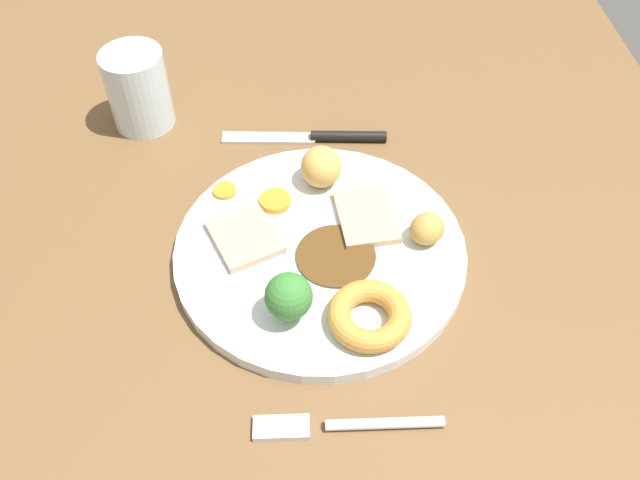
{
  "coord_description": "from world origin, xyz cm",
  "views": [
    {
      "loc": [
        -45.23,
        4.42,
        54.79
      ],
      "look_at": [
        -3.74,
        0.88,
        6.0
      ],
      "focal_mm": 38.3,
      "sensor_mm": 36.0,
      "label": 1
    }
  ],
  "objects_px": {
    "meat_slice_main": "(245,237)",
    "carrot_coin_back": "(225,191)",
    "fork": "(342,425)",
    "carrot_coin_front": "(275,201)",
    "meat_slice_under": "(366,217)",
    "knife": "(319,137)",
    "yorkshire_pudding": "(369,316)",
    "water_glass": "(138,89)",
    "roast_potato_left": "(325,166)",
    "roast_potato_right": "(427,229)",
    "dinner_plate": "(320,251)",
    "broccoli_floret": "(289,297)"
  },
  "relations": [
    {
      "from": "meat_slice_main",
      "to": "carrot_coin_back",
      "type": "relative_size",
      "value": 2.88
    },
    {
      "from": "fork",
      "to": "carrot_coin_front",
      "type": "bearing_deg",
      "value": -77.06
    },
    {
      "from": "meat_slice_under",
      "to": "knife",
      "type": "height_order",
      "value": "meat_slice_under"
    },
    {
      "from": "fork",
      "to": "meat_slice_main",
      "type": "bearing_deg",
      "value": -66.24
    },
    {
      "from": "meat_slice_main",
      "to": "carrot_coin_back",
      "type": "xyz_separation_m",
      "value": [
        0.07,
        0.02,
        -0.0
      ]
    },
    {
      "from": "yorkshire_pudding",
      "to": "water_glass",
      "type": "bearing_deg",
      "value": 35.5
    },
    {
      "from": "carrot_coin_back",
      "to": "knife",
      "type": "height_order",
      "value": "carrot_coin_back"
    },
    {
      "from": "meat_slice_under",
      "to": "yorkshire_pudding",
      "type": "bearing_deg",
      "value": 173.77
    },
    {
      "from": "carrot_coin_back",
      "to": "meat_slice_main",
      "type": "bearing_deg",
      "value": -163.41
    },
    {
      "from": "yorkshire_pudding",
      "to": "roast_potato_left",
      "type": "height_order",
      "value": "roast_potato_left"
    },
    {
      "from": "roast_potato_left",
      "to": "fork",
      "type": "height_order",
      "value": "roast_potato_left"
    },
    {
      "from": "carrot_coin_back",
      "to": "knife",
      "type": "xyz_separation_m",
      "value": [
        0.09,
        -0.1,
        -0.01
      ]
    },
    {
      "from": "knife",
      "to": "water_glass",
      "type": "distance_m",
      "value": 0.21
    },
    {
      "from": "carrot_coin_back",
      "to": "knife",
      "type": "distance_m",
      "value": 0.14
    },
    {
      "from": "meat_slice_under",
      "to": "carrot_coin_front",
      "type": "height_order",
      "value": "meat_slice_under"
    },
    {
      "from": "meat_slice_main",
      "to": "roast_potato_right",
      "type": "height_order",
      "value": "roast_potato_right"
    },
    {
      "from": "water_glass",
      "to": "meat_slice_under",
      "type": "bearing_deg",
      "value": -128.86
    },
    {
      "from": "dinner_plate",
      "to": "knife",
      "type": "xyz_separation_m",
      "value": [
        0.17,
        -0.01,
        -0.0
      ]
    },
    {
      "from": "roast_potato_right",
      "to": "water_glass",
      "type": "height_order",
      "value": "water_glass"
    },
    {
      "from": "meat_slice_under",
      "to": "broccoli_floret",
      "type": "relative_size",
      "value": 1.49
    },
    {
      "from": "roast_potato_left",
      "to": "roast_potato_right",
      "type": "relative_size",
      "value": 1.26
    },
    {
      "from": "fork",
      "to": "knife",
      "type": "height_order",
      "value": "knife"
    },
    {
      "from": "carrot_coin_back",
      "to": "fork",
      "type": "distance_m",
      "value": 0.27
    },
    {
      "from": "meat_slice_main",
      "to": "fork",
      "type": "xyz_separation_m",
      "value": [
        -0.19,
        -0.07,
        -0.01
      ]
    },
    {
      "from": "yorkshire_pudding",
      "to": "roast_potato_right",
      "type": "bearing_deg",
      "value": -36.49
    },
    {
      "from": "dinner_plate",
      "to": "meat_slice_main",
      "type": "distance_m",
      "value": 0.07
    },
    {
      "from": "roast_potato_left",
      "to": "carrot_coin_back",
      "type": "bearing_deg",
      "value": 94.06
    },
    {
      "from": "yorkshire_pudding",
      "to": "roast_potato_right",
      "type": "height_order",
      "value": "roast_potato_right"
    },
    {
      "from": "yorkshire_pudding",
      "to": "broccoli_floret",
      "type": "relative_size",
      "value": 1.48
    },
    {
      "from": "broccoli_floret",
      "to": "water_glass",
      "type": "relative_size",
      "value": 0.55
    },
    {
      "from": "roast_potato_left",
      "to": "meat_slice_under",
      "type": "bearing_deg",
      "value": -147.74
    },
    {
      "from": "broccoli_floret",
      "to": "fork",
      "type": "distance_m",
      "value": 0.11
    },
    {
      "from": "broccoli_floret",
      "to": "fork",
      "type": "bearing_deg",
      "value": -160.64
    },
    {
      "from": "roast_potato_left",
      "to": "broccoli_floret",
      "type": "height_order",
      "value": "broccoli_floret"
    },
    {
      "from": "roast_potato_right",
      "to": "meat_slice_under",
      "type": "bearing_deg",
      "value": 61.28
    },
    {
      "from": "meat_slice_main",
      "to": "meat_slice_under",
      "type": "relative_size",
      "value": 0.92
    },
    {
      "from": "carrot_coin_back",
      "to": "fork",
      "type": "bearing_deg",
      "value": -160.15
    },
    {
      "from": "dinner_plate",
      "to": "fork",
      "type": "xyz_separation_m",
      "value": [
        -0.18,
        -0.0,
        -0.0
      ]
    },
    {
      "from": "yorkshire_pudding",
      "to": "roast_potato_left",
      "type": "distance_m",
      "value": 0.18
    },
    {
      "from": "roast_potato_left",
      "to": "fork",
      "type": "relative_size",
      "value": 0.29
    },
    {
      "from": "carrot_coin_back",
      "to": "water_glass",
      "type": "xyz_separation_m",
      "value": [
        0.14,
        0.09,
        0.03
      ]
    },
    {
      "from": "carrot_coin_back",
      "to": "meat_slice_under",
      "type": "bearing_deg",
      "value": -109.7
    },
    {
      "from": "roast_potato_left",
      "to": "roast_potato_right",
      "type": "bearing_deg",
      "value": -133.92
    },
    {
      "from": "roast_potato_left",
      "to": "fork",
      "type": "bearing_deg",
      "value": 177.94
    },
    {
      "from": "meat_slice_under",
      "to": "water_glass",
      "type": "distance_m",
      "value": 0.3
    },
    {
      "from": "yorkshire_pudding",
      "to": "roast_potato_right",
      "type": "xyz_separation_m",
      "value": [
        0.09,
        -0.07,
        0.0
      ]
    },
    {
      "from": "carrot_coin_back",
      "to": "broccoli_floret",
      "type": "relative_size",
      "value": 0.47
    },
    {
      "from": "roast_potato_left",
      "to": "water_glass",
      "type": "bearing_deg",
      "value": 56.45
    },
    {
      "from": "yorkshire_pudding",
      "to": "carrot_coin_front",
      "type": "distance_m",
      "value": 0.17
    },
    {
      "from": "yorkshire_pudding",
      "to": "meat_slice_under",
      "type": "bearing_deg",
      "value": -6.23
    }
  ]
}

